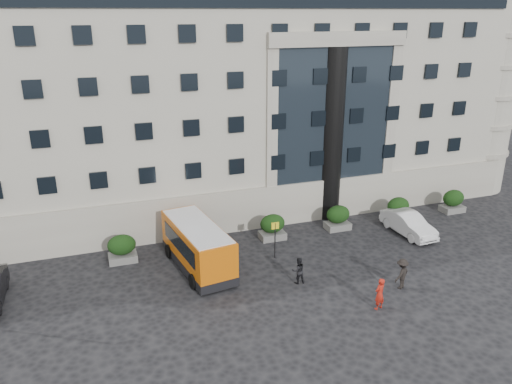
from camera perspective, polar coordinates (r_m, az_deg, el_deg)
ground at (r=27.66m, az=-4.94°, el=-13.74°), size 120.00×120.00×0.00m
civic_building at (r=46.26m, az=-4.91°, el=12.05°), size 44.00×24.00×18.00m
entrance_column at (r=38.06m, az=8.57°, el=6.35°), size 1.80×1.80×13.00m
hedge_a at (r=33.48m, az=-15.07°, el=-6.22°), size 1.80×1.26×1.84m
hedge_b at (r=34.09m, az=-6.33°, el=-5.12°), size 1.80×1.26×1.84m
hedge_c at (r=35.46m, az=1.89°, el=-3.98°), size 1.80×1.26×1.84m
hedge_d at (r=37.50m, az=9.34°, el=-2.87°), size 1.80×1.26×1.84m
hedge_e at (r=40.12m, az=15.91°, el=-1.85°), size 1.80×1.26×1.84m
hedge_f at (r=43.21m, az=21.60°, el=-0.94°), size 1.80×1.26×1.84m
bus_stop_sign at (r=32.45m, az=2.20°, el=-4.79°), size 0.50×0.08×2.52m
minibus at (r=31.48m, az=-6.70°, el=-6.00°), size 3.40×7.25×2.91m
white_taxi at (r=37.91m, az=17.01°, el=-3.49°), size 1.96×4.89×1.58m
pedestrian_a at (r=28.32m, az=13.94°, el=-11.23°), size 0.78×0.63×1.85m
pedestrian_b at (r=30.06m, az=4.86°, el=-8.92°), size 0.84×0.67×1.66m
pedestrian_c at (r=30.58m, az=16.32°, el=-8.96°), size 1.40×1.17×1.88m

